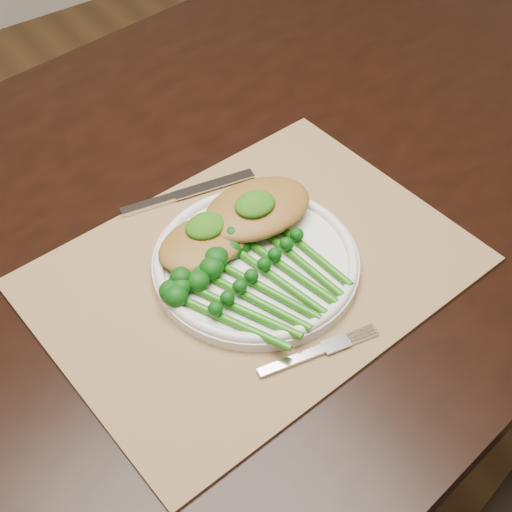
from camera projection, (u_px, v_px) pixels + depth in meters
floor at (289, 454)px, 1.51m from camera, size 4.00×4.00×0.00m
dining_table at (213, 371)px, 1.21m from camera, size 1.71×1.11×0.75m
placemat at (253, 271)px, 0.87m from camera, size 0.53×0.41×0.00m
dinner_plate at (256, 261)px, 0.86m from camera, size 0.25×0.25×0.02m
knife at (176, 196)px, 0.95m from camera, size 0.19×0.05×0.01m
fork at (327, 348)px, 0.78m from camera, size 0.15×0.04×0.00m
chicken_fillet_left at (205, 242)px, 0.86m from camera, size 0.13×0.09×0.02m
chicken_fillet_right at (257, 208)px, 0.88m from camera, size 0.15×0.10×0.03m
pesto_dollop_left at (206, 226)px, 0.86m from camera, size 0.05×0.04×0.02m
pesto_dollop_right at (255, 204)px, 0.87m from camera, size 0.05×0.04×0.02m
broccolini_bundle at (272, 285)px, 0.82m from camera, size 0.21×0.22×0.04m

